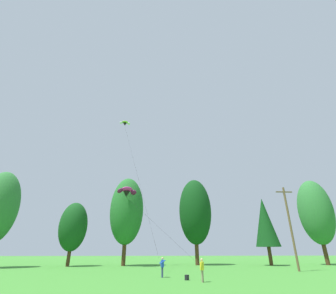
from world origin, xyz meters
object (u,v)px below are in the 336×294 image
(utility_pole, at_px, (290,225))
(kite_flyer_mid, at_px, (202,268))
(parafoil_kite_high_lime_white, at_px, (125,123))
(parafoil_kite_mid_magenta, at_px, (127,192))
(backpack, at_px, (187,277))
(kite_flyer_near, at_px, (162,265))

(utility_pole, distance_m, kite_flyer_mid, 16.95)
(parafoil_kite_high_lime_white, relative_size, parafoil_kite_mid_magenta, 1.20)
(kite_flyer_mid, bearing_deg, backpack, 125.39)
(utility_pole, height_order, backpack, utility_pole)
(kite_flyer_mid, distance_m, backpack, 1.96)
(kite_flyer_mid, height_order, backpack, kite_flyer_mid)
(utility_pole, bearing_deg, backpack, -150.79)
(utility_pole, distance_m, parafoil_kite_high_lime_white, 31.28)
(parafoil_kite_high_lime_white, xyz_separation_m, parafoil_kite_mid_magenta, (1.31, -0.83, -13.13))
(parafoil_kite_high_lime_white, bearing_deg, kite_flyer_near, -66.59)
(kite_flyer_near, bearing_deg, parafoil_kite_high_lime_white, 113.41)
(parafoil_kite_mid_magenta, distance_m, backpack, 21.23)
(kite_flyer_mid, bearing_deg, parafoil_kite_mid_magenta, 114.62)
(utility_pole, height_order, kite_flyer_mid, utility_pole)
(kite_flyer_near, relative_size, parafoil_kite_high_lime_white, 0.07)
(kite_flyer_mid, distance_m, parafoil_kite_high_lime_white, 31.53)
(utility_pole, relative_size, backpack, 25.04)
(utility_pole, relative_size, kite_flyer_mid, 5.93)
(kite_flyer_near, relative_size, backpack, 4.23)
(utility_pole, bearing_deg, parafoil_kite_mid_magenta, 158.27)
(utility_pole, height_order, kite_flyer_near, utility_pole)
(kite_flyer_near, xyz_separation_m, backpack, (1.96, -2.22, -0.80))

